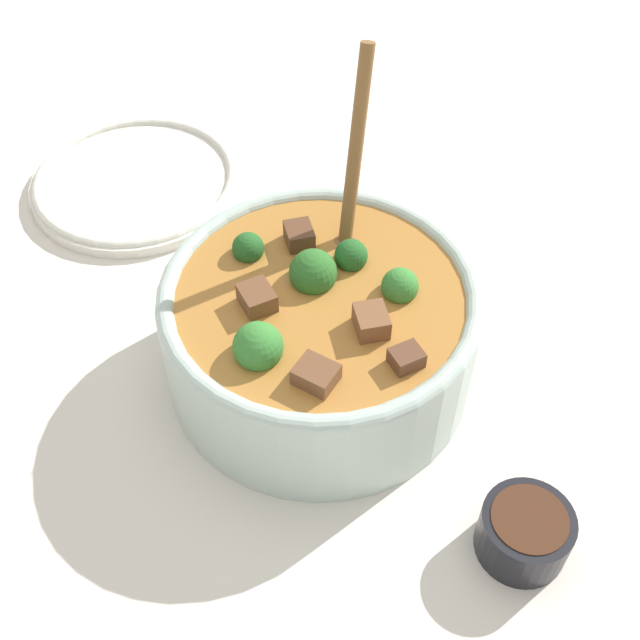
# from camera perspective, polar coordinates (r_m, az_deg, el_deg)

# --- Properties ---
(ground_plane) EXTENTS (4.00, 4.00, 0.00)m
(ground_plane) POSITION_cam_1_polar(r_m,az_deg,el_deg) (0.74, 0.00, -3.63)
(ground_plane) COLOR silver
(stew_bowl) EXTENTS (0.27, 0.27, 0.27)m
(stew_bowl) POSITION_cam_1_polar(r_m,az_deg,el_deg) (0.69, -0.01, -0.42)
(stew_bowl) COLOR #B2C6BC
(stew_bowl) RESTS_ON ground_plane
(condiment_bowl) EXTENTS (0.07, 0.07, 0.05)m
(condiment_bowl) POSITION_cam_1_polar(r_m,az_deg,el_deg) (0.65, 14.37, -14.34)
(condiment_bowl) COLOR black
(condiment_bowl) RESTS_ON ground_plane
(empty_plate) EXTENTS (0.24, 0.24, 0.02)m
(empty_plate) POSITION_cam_1_polar(r_m,az_deg,el_deg) (0.95, -12.93, 9.61)
(empty_plate) COLOR silver
(empty_plate) RESTS_ON ground_plane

